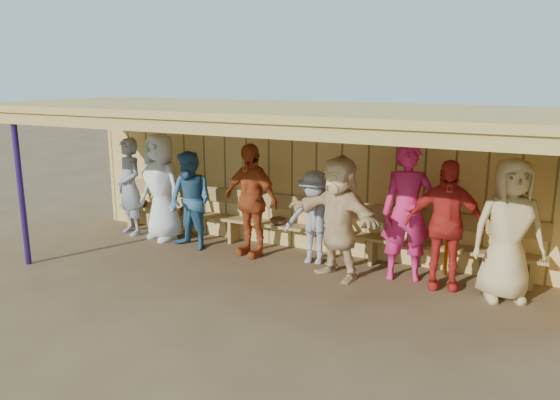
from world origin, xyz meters
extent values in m
plane|color=brown|center=(0.00, 0.00, 0.00)|extent=(90.00, 90.00, 0.00)
imported|color=gray|center=(-3.27, 0.65, 0.91)|extent=(0.78, 0.65, 1.81)
imported|color=silver|center=(-2.54, 0.66, 0.97)|extent=(1.06, 0.82, 1.93)
imported|color=#2F5E81|center=(-1.75, 0.43, 0.84)|extent=(0.92, 0.78, 1.68)
imported|color=#A9431B|center=(-0.66, 0.58, 0.93)|extent=(1.17, 0.69, 1.87)
imported|color=gray|center=(0.44, 0.69, 0.74)|extent=(1.02, 0.67, 1.48)
imported|color=#DCB87C|center=(0.99, 0.27, 0.91)|extent=(1.77, 1.15, 1.82)
imported|color=#CD205B|center=(1.90, 0.64, 1.00)|extent=(0.84, 0.68, 2.00)
imported|color=tan|center=(3.27, 0.50, 0.95)|extent=(1.10, 0.93, 1.91)
imported|color=red|center=(2.45, 0.55, 0.91)|extent=(1.14, 0.69, 1.82)
cube|color=#D9B25C|center=(0.00, 1.35, 1.20)|extent=(8.60, 0.20, 2.40)
cube|color=tan|center=(0.00, 0.00, 2.45)|extent=(8.80, 3.20, 0.10)
cube|color=tan|center=(0.00, -1.50, 2.32)|extent=(8.80, 0.10, 0.18)
cube|color=tan|center=(-3.80, 0.00, 2.31)|extent=(0.08, 3.00, 0.16)
cube|color=tan|center=(-2.85, 0.00, 2.31)|extent=(0.08, 3.00, 0.16)
cube|color=tan|center=(-1.90, 0.00, 2.31)|extent=(0.08, 3.00, 0.16)
cube|color=tan|center=(-0.95, 0.00, 2.31)|extent=(0.08, 3.00, 0.16)
cube|color=tan|center=(0.00, 0.00, 2.31)|extent=(0.08, 3.00, 0.16)
cube|color=tan|center=(0.95, 0.00, 2.31)|extent=(0.08, 3.00, 0.16)
cube|color=tan|center=(1.90, 0.00, 2.31)|extent=(0.08, 3.00, 0.16)
cube|color=tan|center=(2.85, 0.00, 2.31)|extent=(0.08, 3.00, 0.16)
cylinder|color=navy|center=(-3.60, -1.40, 1.20)|extent=(0.09, 0.09, 2.40)
cube|color=#A78547|center=(0.00, 1.06, 0.42)|extent=(7.60, 0.32, 0.05)
cube|color=#A78547|center=(0.00, 1.22, 0.80)|extent=(7.60, 0.04, 0.26)
cube|color=#A78547|center=(-3.60, 1.06, 0.20)|extent=(0.06, 0.29, 0.40)
cube|color=#A78547|center=(-1.29, 1.06, 0.20)|extent=(0.06, 0.29, 0.40)
cube|color=#A78547|center=(1.29, 1.06, 0.20)|extent=(0.06, 0.29, 0.40)
cube|color=#A78547|center=(3.60, 1.06, 0.20)|extent=(0.06, 0.29, 0.40)
cylinder|color=orange|center=(2.45, 0.86, 0.40)|extent=(0.13, 0.41, 0.80)
sphere|color=orange|center=(3.41, 0.86, 0.04)|extent=(0.08, 0.08, 0.08)
ellipsoid|color=#593319|center=(-3.34, 1.01, 0.52)|extent=(0.30, 0.24, 0.14)
ellipsoid|color=#593319|center=(-2.24, 1.01, 0.52)|extent=(0.30, 0.24, 0.14)
ellipsoid|color=#593319|center=(-0.37, 1.01, 0.52)|extent=(0.30, 0.24, 0.14)
cylinder|color=#9ED269|center=(1.42, 1.11, 0.56)|extent=(0.07, 0.07, 0.22)
cylinder|color=gold|center=(1.54, 1.11, 0.56)|extent=(0.07, 0.07, 0.22)
cylinder|color=#79CF67|center=(3.28, 0.56, 0.11)|extent=(0.07, 0.07, 0.22)
camera|label=1|loc=(3.66, -6.98, 2.94)|focal=35.00mm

